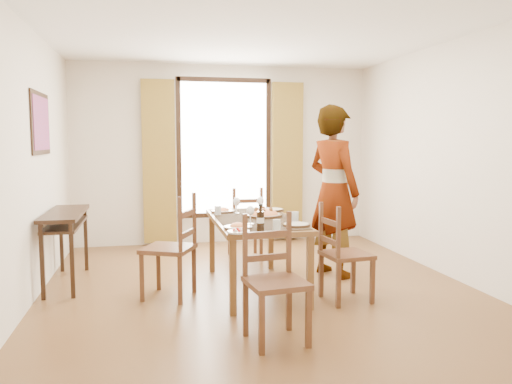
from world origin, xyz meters
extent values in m
plane|color=#553C1A|center=(0.00, 0.00, 0.00)|extent=(5.00, 5.00, 0.00)
cube|color=beige|center=(0.00, 2.50, 1.35)|extent=(4.50, 0.10, 2.70)
cube|color=beige|center=(0.00, -2.50, 1.35)|extent=(4.50, 0.10, 2.70)
cube|color=beige|center=(-2.25, 0.00, 1.35)|extent=(0.10, 5.00, 2.70)
cube|color=beige|center=(2.25, 0.00, 1.35)|extent=(0.10, 5.00, 2.70)
cube|color=white|center=(0.00, 0.00, 2.72)|extent=(4.50, 5.00, 0.04)
cube|color=white|center=(0.00, 2.47, 1.45)|extent=(1.30, 0.04, 2.00)
cube|color=olive|center=(-0.98, 2.41, 1.25)|extent=(0.48, 0.10, 2.40)
cube|color=olive|center=(0.98, 2.41, 1.25)|extent=(0.48, 0.10, 2.40)
cube|color=black|center=(-2.24, 0.60, 1.75)|extent=(0.02, 0.86, 0.66)
cube|color=red|center=(-2.23, 0.60, 1.75)|extent=(0.01, 0.76, 0.56)
cube|color=black|center=(-2.03, 0.60, 0.78)|extent=(0.38, 1.20, 0.04)
cube|color=black|center=(-2.03, 0.60, 0.66)|extent=(0.34, 1.10, 0.03)
cube|color=black|center=(-2.17, 0.05, 0.38)|extent=(0.04, 0.04, 0.76)
cube|color=black|center=(-2.17, 1.15, 0.38)|extent=(0.04, 0.04, 0.76)
cube|color=black|center=(-1.89, 0.05, 0.38)|extent=(0.04, 0.04, 0.76)
cube|color=black|center=(-1.89, 1.15, 0.38)|extent=(0.04, 0.04, 0.76)
cube|color=brown|center=(-0.04, -0.01, 0.72)|extent=(0.84, 1.66, 0.05)
cube|color=black|center=(-0.04, -0.01, 0.75)|extent=(0.78, 1.52, 0.01)
cube|color=brown|center=(-0.41, -0.78, 0.35)|extent=(0.06, 0.06, 0.70)
cube|color=brown|center=(-0.41, 0.76, 0.35)|extent=(0.06, 0.06, 0.70)
cube|color=brown|center=(0.32, -0.78, 0.35)|extent=(0.06, 0.06, 0.70)
cube|color=brown|center=(0.32, 0.76, 0.35)|extent=(0.06, 0.06, 0.70)
cube|color=#562B1C|center=(-0.95, -0.11, 0.49)|extent=(0.61, 0.61, 0.04)
cube|color=#562B1C|center=(-1.05, 0.15, 0.25)|extent=(0.04, 0.04, 0.49)
cube|color=#562B1C|center=(-0.69, -0.01, 0.25)|extent=(0.04, 0.04, 0.49)
cube|color=#562B1C|center=(-1.21, -0.21, 0.25)|extent=(0.04, 0.04, 0.49)
cube|color=#562B1C|center=(-0.85, -0.37, 0.25)|extent=(0.04, 0.04, 0.49)
cube|color=#562B1C|center=(-0.68, -0.02, 0.77)|extent=(0.04, 0.04, 0.55)
cube|color=#562B1C|center=(-0.85, -0.38, 0.77)|extent=(0.04, 0.04, 0.55)
cube|color=#562B1C|center=(-0.76, -0.20, 0.66)|extent=(0.19, 0.37, 0.05)
cube|color=#562B1C|center=(-0.76, -0.20, 0.86)|extent=(0.19, 0.37, 0.05)
cube|color=#562B1C|center=(0.12, 1.43, 0.45)|extent=(0.43, 0.43, 0.04)
cube|color=#562B1C|center=(0.30, 1.61, 0.23)|extent=(0.04, 0.04, 0.45)
cube|color=#562B1C|center=(0.31, 1.25, 0.23)|extent=(0.04, 0.04, 0.45)
cube|color=#562B1C|center=(-0.06, 1.61, 0.23)|extent=(0.04, 0.04, 0.45)
cube|color=#562B1C|center=(-0.06, 1.24, 0.23)|extent=(0.04, 0.04, 0.45)
cube|color=#562B1C|center=(0.31, 1.24, 0.70)|extent=(0.04, 0.04, 0.50)
cube|color=#562B1C|center=(-0.06, 1.23, 0.70)|extent=(0.04, 0.04, 0.50)
cube|color=#562B1C|center=(0.13, 1.24, 0.60)|extent=(0.36, 0.03, 0.05)
cube|color=#562B1C|center=(0.13, 1.24, 0.78)|extent=(0.36, 0.03, 0.05)
cube|color=#562B1C|center=(-0.17, -1.43, 0.47)|extent=(0.49, 0.49, 0.04)
cube|color=#562B1C|center=(-0.34, -1.64, 0.24)|extent=(0.04, 0.04, 0.47)
cube|color=#562B1C|center=(-0.38, -1.26, 0.24)|extent=(0.04, 0.04, 0.47)
cube|color=#562B1C|center=(0.04, -1.59, 0.24)|extent=(0.04, 0.04, 0.47)
cube|color=#562B1C|center=(-0.01, -1.22, 0.24)|extent=(0.04, 0.04, 0.47)
cube|color=#562B1C|center=(-0.39, -1.25, 0.73)|extent=(0.04, 0.04, 0.52)
cube|color=#562B1C|center=(-0.01, -1.20, 0.73)|extent=(0.04, 0.04, 0.52)
cube|color=#562B1C|center=(-0.20, -1.23, 0.63)|extent=(0.38, 0.08, 0.05)
cube|color=#562B1C|center=(-0.20, -1.23, 0.82)|extent=(0.38, 0.08, 0.05)
cube|color=#562B1C|center=(0.75, -0.58, 0.46)|extent=(0.47, 0.47, 0.04)
cube|color=#562B1C|center=(0.96, -0.74, 0.23)|extent=(0.04, 0.04, 0.46)
cube|color=#562B1C|center=(0.59, -0.79, 0.23)|extent=(0.04, 0.04, 0.46)
cube|color=#562B1C|center=(0.91, -0.38, 0.23)|extent=(0.04, 0.04, 0.46)
cube|color=#562B1C|center=(0.55, -0.42, 0.23)|extent=(0.04, 0.04, 0.46)
cube|color=#562B1C|center=(0.58, -0.79, 0.71)|extent=(0.04, 0.04, 0.51)
cube|color=#562B1C|center=(0.54, -0.42, 0.71)|extent=(0.04, 0.04, 0.51)
cube|color=#562B1C|center=(0.56, -0.61, 0.61)|extent=(0.07, 0.37, 0.05)
cube|color=#562B1C|center=(0.56, -0.61, 0.79)|extent=(0.07, 0.37, 0.05)
imported|color=gray|center=(0.96, 0.33, 0.99)|extent=(1.08, 1.02, 1.97)
cylinder|color=silver|center=(0.31, -0.31, 0.81)|extent=(0.07, 0.07, 0.10)
cylinder|color=silver|center=(-0.39, 0.32, 0.81)|extent=(0.07, 0.07, 0.10)
cylinder|color=silver|center=(0.00, -0.75, 0.81)|extent=(0.07, 0.07, 0.10)
camera|label=1|loc=(-1.11, -5.08, 1.58)|focal=35.00mm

